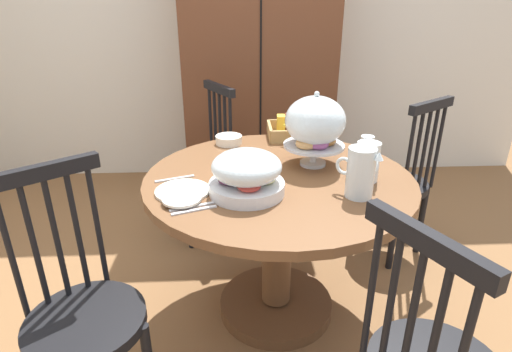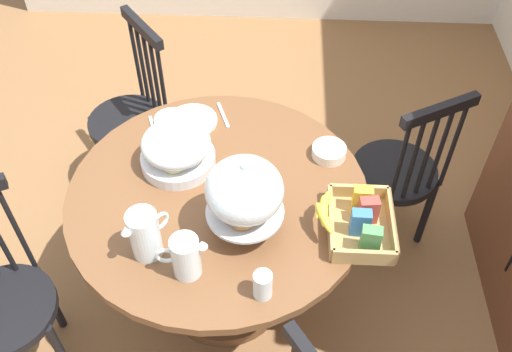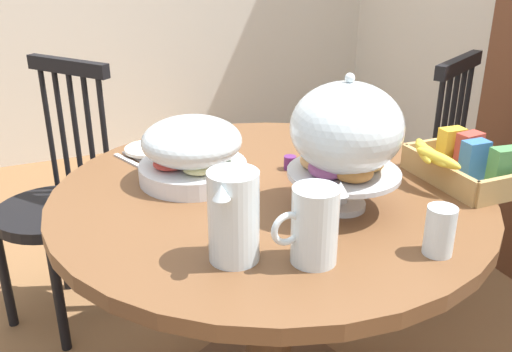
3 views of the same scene
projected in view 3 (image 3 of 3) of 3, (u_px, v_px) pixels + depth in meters
dining_table at (270, 259)px, 1.63m from camera, size 1.18×1.18×0.74m
windsor_chair_by_cabinet at (409, 184)px, 2.28m from camera, size 0.45×0.45×0.97m
windsor_chair_facing_door at (57, 209)px, 2.07m from camera, size 0.47×0.47×0.97m
pastry_stand_with_dome at (346, 134)px, 1.36m from camera, size 0.28×0.28×0.34m
fruit_platter_covered at (192, 151)px, 1.57m from camera, size 0.30×0.30×0.18m
orange_juice_pitcher at (314, 228)px, 1.18m from camera, size 0.10×0.18×0.17m
milk_pitcher at (234, 220)px, 1.18m from camera, size 0.16×0.14×0.20m
cereal_basket at (466, 164)px, 1.58m from camera, size 0.32×0.30×0.12m
china_plate_large at (176, 147)px, 1.82m from camera, size 0.22×0.22×0.01m
china_plate_small at (149, 149)px, 1.78m from camera, size 0.15×0.15×0.01m
cereal_bowl at (364, 136)px, 1.88m from camera, size 0.14×0.14×0.04m
drinking_glass at (440, 231)px, 1.21m from camera, size 0.06×0.06×0.11m
jam_jar_strawberry at (308, 167)px, 1.63m from camera, size 0.04×0.04×0.04m
jam_jar_apricot at (308, 160)px, 1.69m from camera, size 0.04×0.04×0.04m
jam_jar_grape at (290, 163)px, 1.66m from camera, size 0.04×0.04×0.04m
table_knife at (139, 159)px, 1.74m from camera, size 0.16×0.07×0.01m
dinner_fork at (130, 162)px, 1.72m from camera, size 0.16×0.07×0.01m
soup_spoon at (210, 138)px, 1.91m from camera, size 0.16×0.07×0.01m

